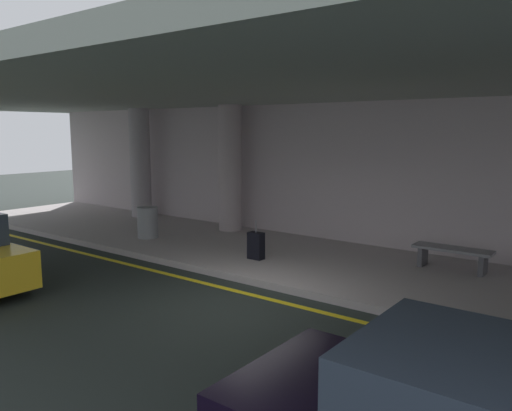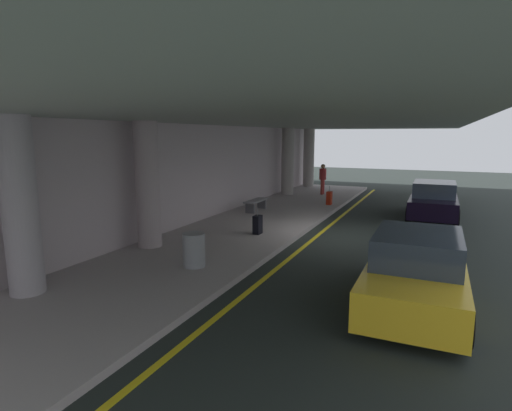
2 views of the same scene
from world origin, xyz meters
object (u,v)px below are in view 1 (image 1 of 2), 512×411
object	(u,v)px
support_column_far_left	(140,163)
suitcase_upright_primary	(256,246)
trash_bin_steel	(148,222)
support_column_left_mid	(230,168)
bench_metal	(452,254)

from	to	relation	value
support_column_far_left	suitcase_upright_primary	size ratio (longest dim) A/B	4.06
trash_bin_steel	support_column_far_left	bearing A→B (deg)	142.47
support_column_left_mid	suitcase_upright_primary	size ratio (longest dim) A/B	4.06
support_column_far_left	suitcase_upright_primary	bearing A→B (deg)	-18.91
support_column_far_left	suitcase_upright_primary	world-z (taller)	support_column_far_left
support_column_far_left	suitcase_upright_primary	distance (m)	7.24
support_column_left_mid	bench_metal	bearing A→B (deg)	-4.52
support_column_left_mid	trash_bin_steel	size ratio (longest dim) A/B	4.29
support_column_far_left	trash_bin_steel	distance (m)	3.92
bench_metal	trash_bin_steel	xyz separation A→B (m)	(-7.65, -1.71, 0.07)
suitcase_upright_primary	bench_metal	xyz separation A→B (m)	(3.85, 1.78, 0.04)
trash_bin_steel	suitcase_upright_primary	bearing A→B (deg)	-0.95
support_column_far_left	support_column_left_mid	xyz separation A→B (m)	(4.00, 0.00, 0.00)
support_column_left_mid	suitcase_upright_primary	bearing A→B (deg)	-40.39
suitcase_upright_primary	trash_bin_steel	bearing A→B (deg)	155.13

